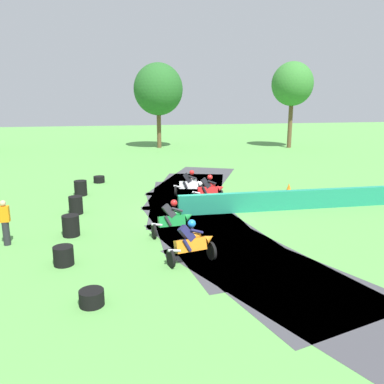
{
  "coord_description": "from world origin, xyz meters",
  "views": [
    {
      "loc": [
        -3.48,
        -16.46,
        5.07
      ],
      "look_at": [
        0.02,
        0.57,
        0.9
      ],
      "focal_mm": 36.69,
      "sensor_mm": 36.0,
      "label": 1
    }
  ],
  "objects": [
    {
      "name": "track_marshal",
      "position": [
        -7.26,
        -2.31,
        0.82
      ],
      "size": [
        0.34,
        0.24,
        1.63
      ],
      "color": "#232328",
      "rests_on": "ground"
    },
    {
      "name": "tire_stack_mid_b",
      "position": [
        -5.18,
        1.19,
        0.4
      ],
      "size": [
        0.61,
        0.61,
        0.8
      ],
      "color": "black",
      "rests_on": "ground"
    },
    {
      "name": "tire_stack_extra_b",
      "position": [
        -4.15,
        -7.21,
        0.2
      ],
      "size": [
        0.63,
        0.63,
        0.4
      ],
      "color": "black",
      "rests_on": "ground"
    },
    {
      "name": "tree_far_left",
      "position": [
        14.81,
        21.86,
        6.43
      ],
      "size": [
        4.19,
        4.19,
        8.68
      ],
      "color": "brown",
      "rests_on": "ground"
    },
    {
      "name": "safety_barrier",
      "position": [
        5.77,
        -0.09,
        0.45
      ],
      "size": [
        12.99,
        0.51,
        0.9
      ],
      "primitive_type": "cube",
      "rotation": [
        0.0,
        0.0,
        4.7
      ],
      "color": "#1E8466",
      "rests_on": "ground"
    },
    {
      "name": "motorcycle_chase_red",
      "position": [
        1.18,
        1.99,
        0.65
      ],
      "size": [
        1.7,
        0.81,
        1.43
      ],
      "color": "black",
      "rests_on": "ground"
    },
    {
      "name": "tree_mid_rise",
      "position": [
        1.44,
        24.52,
        5.93
      ],
      "size": [
        4.98,
        4.98,
        8.57
      ],
      "color": "brown",
      "rests_on": "ground"
    },
    {
      "name": "tire_stack_extra_a",
      "position": [
        -5.11,
        -4.5,
        0.3
      ],
      "size": [
        0.62,
        0.62,
        0.6
      ],
      "color": "black",
      "rests_on": "ground"
    },
    {
      "name": "tire_stack_near",
      "position": [
        -4.33,
        7.84,
        0.2
      ],
      "size": [
        0.67,
        0.67,
        0.4
      ],
      "color": "black",
      "rests_on": "ground"
    },
    {
      "name": "tire_stack_far",
      "position": [
        -5.12,
        -1.79,
        0.4
      ],
      "size": [
        0.64,
        0.64,
        0.8
      ],
      "color": "black",
      "rests_on": "ground"
    },
    {
      "name": "motorcycle_trailing_green",
      "position": [
        -1.32,
        -2.51,
        0.64
      ],
      "size": [
        1.68,
        0.88,
        1.43
      ],
      "color": "black",
      "rests_on": "ground"
    },
    {
      "name": "tire_stack_mid_a",
      "position": [
        -5.2,
        4.69,
        0.4
      ],
      "size": [
        0.66,
        0.66,
        0.8
      ],
      "color": "black",
      "rests_on": "ground"
    },
    {
      "name": "motorcycle_lead_white",
      "position": [
        0.51,
        3.4,
        0.66
      ],
      "size": [
        1.71,
        1.06,
        1.43
      ],
      "color": "black",
      "rests_on": "ground"
    },
    {
      "name": "traffic_cone",
      "position": [
        6.16,
        3.42,
        0.22
      ],
      "size": [
        0.28,
        0.28,
        0.44
      ],
      "primitive_type": "cone",
      "color": "orange",
      "rests_on": "ground"
    },
    {
      "name": "motorcycle_fourth_orange",
      "position": [
        -1.13,
        -5.06,
        0.63
      ],
      "size": [
        1.68,
        1.06,
        1.42
      ],
      "color": "black",
      "rests_on": "ground"
    },
    {
      "name": "track_asphalt",
      "position": [
        0.71,
        -0.01,
        0.0
      ],
      "size": [
        7.65,
        24.75,
        0.01
      ],
      "color": "#3D3D42",
      "rests_on": "ground"
    },
    {
      "name": "ground_plane",
      "position": [
        0.0,
        0.0,
        0.0
      ],
      "size": [
        120.0,
        120.0,
        0.0
      ],
      "primitive_type": "plane",
      "color": "#569947"
    }
  ]
}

